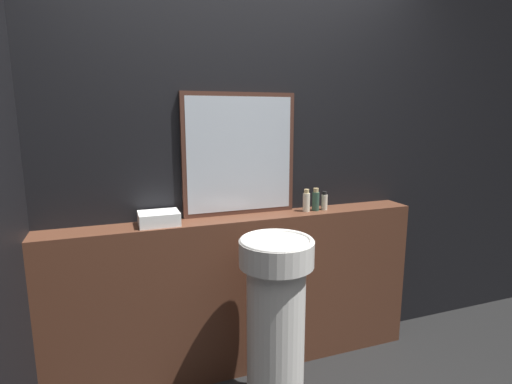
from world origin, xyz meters
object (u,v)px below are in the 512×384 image
shampoo_bottle (306,201)px  conditioner_bottle (316,200)px  mirror (240,155)px  towel_stack (159,218)px  pedestal_sink (276,319)px  lotion_bottle (324,201)px

shampoo_bottle → conditioner_bottle: bearing=0.0°
shampoo_bottle → conditioner_bottle: conditioner_bottle is taller
mirror → shampoo_bottle: bearing=-11.6°
mirror → towel_stack: 0.60m
towel_stack → mirror: bearing=9.6°
mirror → towel_stack: bearing=-170.4°
mirror → towel_stack: size_ratio=3.32×
towel_stack → conditioner_bottle: bearing=0.0°
pedestal_sink → shampoo_bottle: shampoo_bottle is taller
pedestal_sink → mirror: size_ratio=1.33×
towel_stack → shampoo_bottle: 0.90m
pedestal_sink → shampoo_bottle: (0.37, 0.40, 0.52)m
pedestal_sink → conditioner_bottle: size_ratio=6.69×
towel_stack → conditioner_bottle: 0.97m
conditioner_bottle → lotion_bottle: conditioner_bottle is taller
shampoo_bottle → lotion_bottle: size_ratio=1.19×
mirror → shampoo_bottle: mirror is taller
towel_stack → conditioner_bottle: size_ratio=1.52×
conditioner_bottle → lotion_bottle: bearing=0.0°
shampoo_bottle → towel_stack: bearing=180.0°
shampoo_bottle → lotion_bottle: (0.13, 0.00, -0.01)m
lotion_bottle → towel_stack: bearing=180.0°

